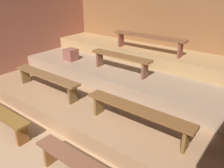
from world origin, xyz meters
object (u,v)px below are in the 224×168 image
object	(u,v)px
bench_lower_left	(46,78)
bench_middle_center	(121,59)
bench_lower_right	(137,112)
bench_upper_center	(148,38)
wooden_crate_middle	(71,55)

from	to	relation	value
bench_lower_left	bench_middle_center	bearing A→B (deg)	52.11
bench_lower_right	bench_middle_center	size ratio (longest dim) A/B	1.23
bench_lower_left	bench_middle_center	size ratio (longest dim) A/B	1.23
bench_middle_center	bench_upper_center	xyz separation A→B (m)	(0.17, 0.88, 0.31)
bench_lower_right	bench_middle_center	distance (m)	1.78
bench_lower_left	wooden_crate_middle	distance (m)	1.28
bench_lower_left	wooden_crate_middle	size ratio (longest dim) A/B	6.22
bench_lower_left	bench_lower_right	distance (m)	2.21
bench_lower_left	bench_middle_center	world-z (taller)	bench_middle_center
bench_lower_left	bench_lower_right	xyz separation A→B (m)	(2.21, 0.00, 0.00)
bench_lower_right	bench_middle_center	bearing A→B (deg)	134.15
bench_lower_left	bench_lower_right	bearing A→B (deg)	0.00
bench_middle_center	bench_lower_right	bearing A→B (deg)	-45.85
bench_lower_left	bench_upper_center	distance (m)	2.50
bench_lower_right	wooden_crate_middle	size ratio (longest dim) A/B	6.22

